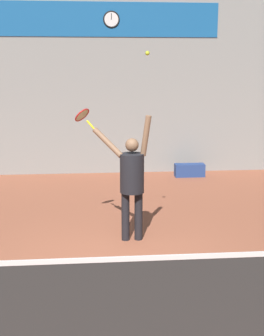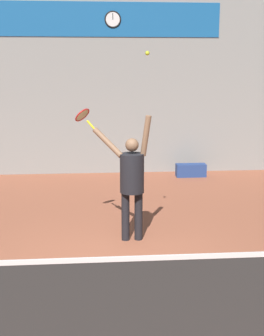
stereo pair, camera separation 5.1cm
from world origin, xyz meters
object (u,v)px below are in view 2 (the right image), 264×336
object	(u,v)px
scoreboard_clock	(113,19)
equipment_bag	(191,170)
tennis_player	(132,177)
tennis_ball	(147,53)
tennis_racket	(83,116)

from	to	relation	value
scoreboard_clock	equipment_bag	bearing A→B (deg)	-16.63
tennis_player	tennis_ball	size ratio (longest dim) A/B	30.53
scoreboard_clock	tennis_racket	distance (m)	4.89
tennis_racket	tennis_ball	xyz separation A→B (m)	(0.97, -0.59, 0.97)
scoreboard_clock	tennis_ball	bearing A→B (deg)	-86.79
tennis_ball	equipment_bag	world-z (taller)	tennis_ball
equipment_bag	tennis_player	bearing A→B (deg)	-113.43
scoreboard_clock	tennis_player	size ratio (longest dim) A/B	0.20
tennis_racket	tennis_ball	bearing A→B (deg)	-31.35
equipment_bag	tennis_ball	bearing A→B (deg)	-110.34
tennis_ball	equipment_bag	size ratio (longest dim) A/B	0.09
scoreboard_clock	equipment_bag	distance (m)	4.24
tennis_racket	equipment_bag	world-z (taller)	tennis_racket
tennis_ball	tennis_racket	bearing A→B (deg)	148.65
tennis_ball	equipment_bag	distance (m)	5.50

